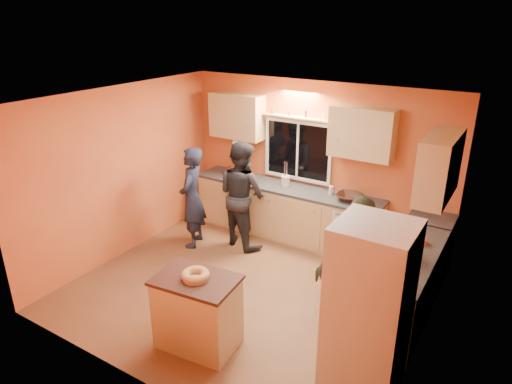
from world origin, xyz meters
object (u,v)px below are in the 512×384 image
Objects in this scene: refrigerator at (368,308)px; person_left at (192,198)px; island at (198,312)px; person_center at (242,194)px; person_right at (355,268)px.

person_left is (-3.37, 1.46, -0.08)m from refrigerator.
island is 2.54m from person_center.
refrigerator reaches higher than person_center.
person_left is 0.94× the size of person_right.
person_left is at bearing 156.63° from refrigerator.
island is at bearing -166.49° from refrigerator.
person_right reaches higher than person_left.
person_left is 0.95× the size of person_center.
person_center is (0.66, 0.44, 0.04)m from person_left.
island is at bearing 127.37° from person_center.
island is 2.50m from person_left.
person_right is at bearing 32.81° from island.
person_right is at bearing 168.08° from person_center.
refrigerator reaches higher than person_left.
refrigerator is at bearing -115.82° from person_right.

